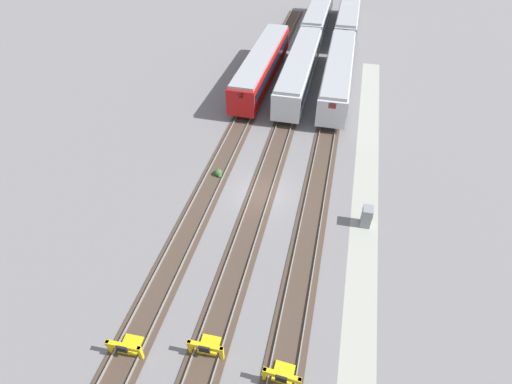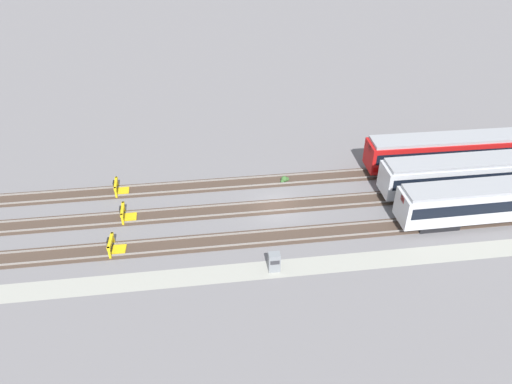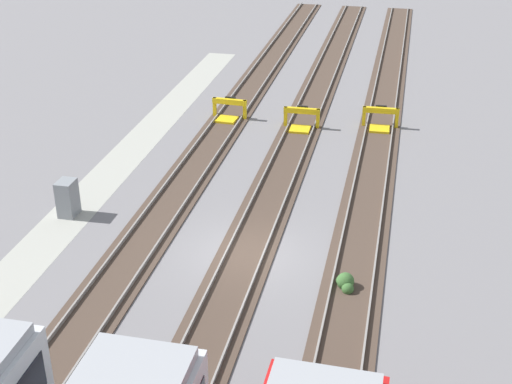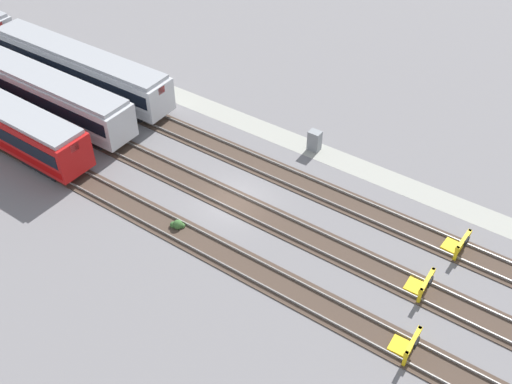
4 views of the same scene
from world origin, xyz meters
name	(u,v)px [view 2 (image 2 of 4)]	position (x,y,z in m)	size (l,w,h in m)	color
ground_plane	(276,207)	(0.00, 0.00, 0.00)	(400.00, 400.00, 0.00)	slate
service_walkway	(293,267)	(0.00, -8.07, 0.00)	(54.00, 2.00, 0.01)	#9E9E93
rail_track_nearest	(284,236)	(0.00, -4.25, 0.04)	(90.00, 2.24, 0.21)	#47382D
rail_track_near_inner	(276,206)	(0.00, 0.00, 0.04)	(90.00, 2.24, 0.21)	#47382D
rail_track_middle	(269,181)	(0.00, 4.25, 0.04)	(90.00, 2.24, 0.21)	#47382D
subway_car_front_row_leftmost	(500,200)	(18.82, -4.27, 2.04)	(18.03, 3.00, 3.70)	silver
subway_car_front_row_right_inner	(476,174)	(18.82, -0.06, 2.04)	(18.01, 2.91, 3.70)	silver
subway_car_front_row_rightmost	(456,151)	(18.82, 4.20, 2.04)	(18.04, 3.10, 3.70)	#B71414
bumper_stop_nearest_track	(114,246)	(-13.95, -4.26, 0.51)	(1.38, 2.01, 1.22)	gold
bumper_stop_near_inner_track	(126,214)	(-13.37, 0.00, 0.51)	(1.36, 2.00, 1.22)	gold
bumper_stop_middle_track	(119,188)	(-14.36, 4.25, 0.51)	(1.36, 2.01, 1.22)	gold
electrical_cabinet	(274,262)	(-1.50, -8.11, 0.80)	(0.90, 0.73, 1.60)	gray
weed_clump	(285,179)	(1.50, 4.01, 0.24)	(0.92, 0.70, 0.64)	#38602D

